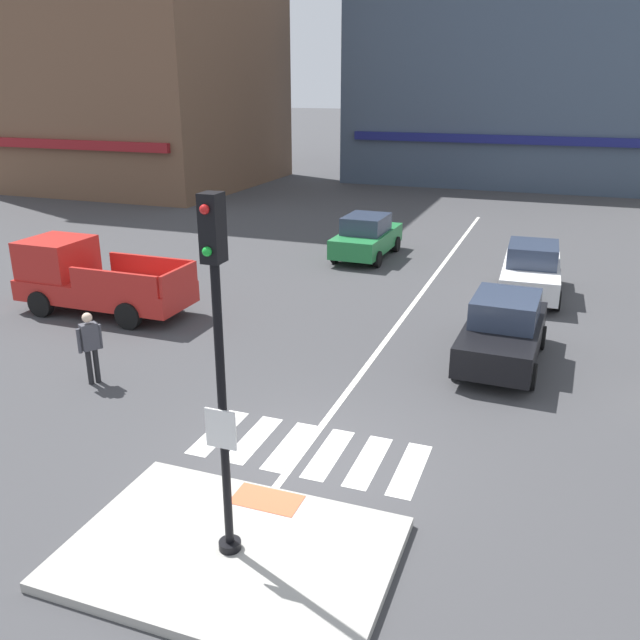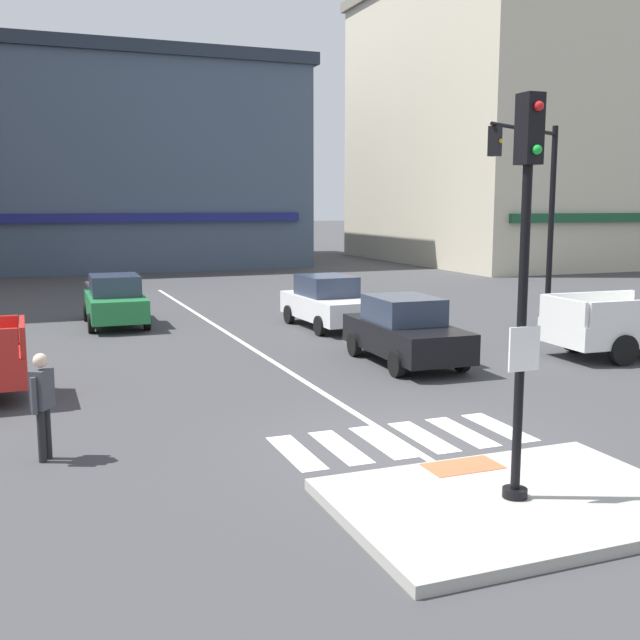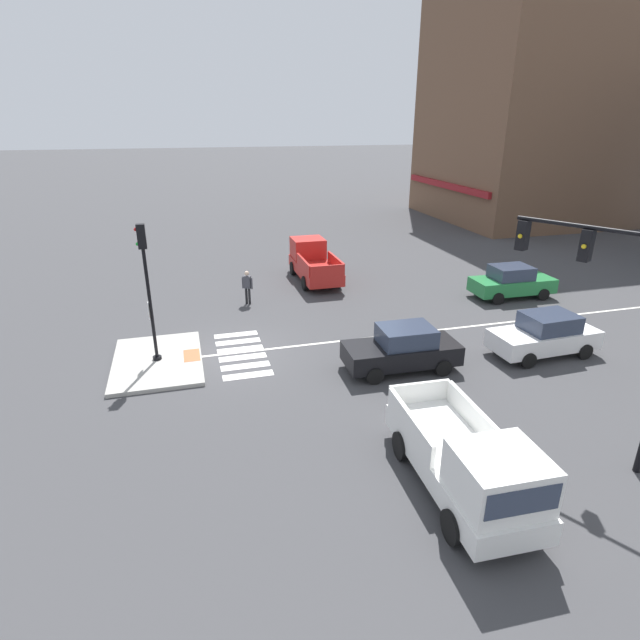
# 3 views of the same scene
# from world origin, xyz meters

# --- Properties ---
(ground_plane) EXTENTS (300.00, 300.00, 0.00)m
(ground_plane) POSITION_xyz_m (0.00, 0.00, 0.00)
(ground_plane) COLOR #3D3D3F
(traffic_island) EXTENTS (4.59, 3.19, 0.15)m
(traffic_island) POSITION_xyz_m (0.00, -2.76, 0.07)
(traffic_island) COLOR #A3A099
(traffic_island) RESTS_ON ground
(tactile_pad_front) EXTENTS (1.10, 0.60, 0.01)m
(tactile_pad_front) POSITION_xyz_m (0.00, -1.51, 0.15)
(tactile_pad_front) COLOR #DB5B38
(tactile_pad_front) RESTS_ON traffic_island
(signal_pole) EXTENTS (0.44, 0.38, 5.04)m
(signal_pole) POSITION_xyz_m (0.00, -2.77, 3.18)
(signal_pole) COLOR black
(signal_pole) RESTS_ON traffic_island
(crosswalk_stripe_a) EXTENTS (0.44, 1.80, 0.01)m
(crosswalk_stripe_a) POSITION_xyz_m (-1.89, 0.36, 0.00)
(crosswalk_stripe_a) COLOR silver
(crosswalk_stripe_a) RESTS_ON ground
(crosswalk_stripe_b) EXTENTS (0.44, 1.80, 0.01)m
(crosswalk_stripe_b) POSITION_xyz_m (-1.13, 0.36, 0.00)
(crosswalk_stripe_b) COLOR silver
(crosswalk_stripe_b) RESTS_ON ground
(crosswalk_stripe_c) EXTENTS (0.44, 1.80, 0.01)m
(crosswalk_stripe_c) POSITION_xyz_m (-0.38, 0.36, 0.00)
(crosswalk_stripe_c) COLOR silver
(crosswalk_stripe_c) RESTS_ON ground
(crosswalk_stripe_d) EXTENTS (0.44, 1.80, 0.01)m
(crosswalk_stripe_d) POSITION_xyz_m (0.38, 0.36, 0.00)
(crosswalk_stripe_d) COLOR silver
(crosswalk_stripe_d) RESTS_ON ground
(crosswalk_stripe_e) EXTENTS (0.44, 1.80, 0.01)m
(crosswalk_stripe_e) POSITION_xyz_m (1.13, 0.36, 0.00)
(crosswalk_stripe_e) COLOR silver
(crosswalk_stripe_e) RESTS_ON ground
(crosswalk_stripe_f) EXTENTS (0.44, 1.80, 0.01)m
(crosswalk_stripe_f) POSITION_xyz_m (1.89, 0.36, 0.00)
(crosswalk_stripe_f) COLOR silver
(crosswalk_stripe_f) RESTS_ON ground
(lane_centre_line) EXTENTS (0.14, 28.00, 0.01)m
(lane_centre_line) POSITION_xyz_m (-0.10, 10.00, 0.00)
(lane_centre_line) COLOR silver
(lane_centre_line) RESTS_ON ground
(building_corner_left) EXTENTS (15.44, 15.14, 20.43)m
(building_corner_left) POSITION_xyz_m (-22.51, 28.38, 10.23)
(building_corner_left) COLOR brown
(building_corner_left) RESTS_ON ground
(building_far_block) EXTENTS (21.67, 18.36, 12.60)m
(building_far_block) POSITION_xyz_m (0.16, 41.65, 6.32)
(building_far_block) COLOR #3D4C60
(building_far_block) RESTS_ON ground
(car_green_westbound_distant) EXTENTS (1.92, 4.14, 1.64)m
(car_green_westbound_distant) POSITION_xyz_m (-3.08, 14.40, 0.81)
(car_green_westbound_distant) COLOR #237A3D
(car_green_westbound_distant) RESTS_ON ground
(car_white_eastbound_far) EXTENTS (1.96, 4.16, 1.64)m
(car_white_eastbound_far) POSITION_xyz_m (3.13, 11.56, 0.81)
(car_white_eastbound_far) COLOR white
(car_white_eastbound_far) RESTS_ON ground
(car_black_eastbound_mid) EXTENTS (1.94, 4.15, 1.64)m
(car_black_eastbound_mid) POSITION_xyz_m (2.86, 5.80, 0.81)
(car_black_eastbound_mid) COLOR black
(car_black_eastbound_mid) RESTS_ON ground
(pickup_truck_red_cross_left) EXTENTS (5.10, 2.07, 2.08)m
(pickup_truck_red_cross_left) POSITION_xyz_m (-8.81, 5.51, 0.98)
(pickup_truck_red_cross_left) COLOR red
(pickup_truck_red_cross_left) RESTS_ON ground
(pedestrian_at_curb_left) EXTENTS (0.38, 0.48, 1.67)m
(pedestrian_at_curb_left) POSITION_xyz_m (-5.58, 1.39, 0.98)
(pedestrian_at_curb_left) COLOR black
(pedestrian_at_curb_left) RESTS_ON ground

